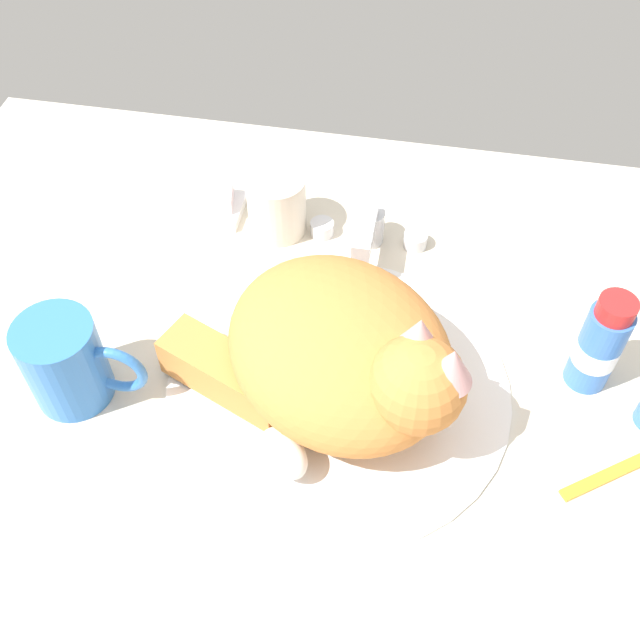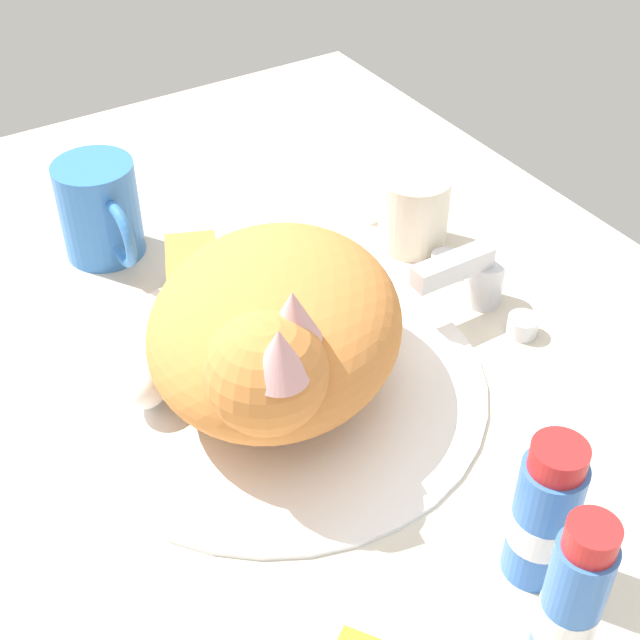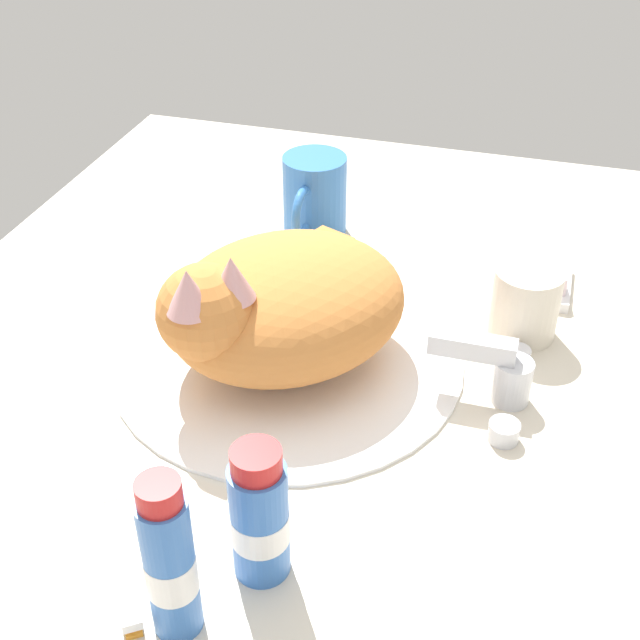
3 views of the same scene
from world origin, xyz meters
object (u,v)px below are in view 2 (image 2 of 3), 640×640
Objects in this scene: coffee_mug at (101,211)px; rinse_cup at (414,211)px; mouthwash_bottle at (570,608)px; faucet at (475,280)px; soap_bar at (372,180)px; toothpaste_bottle at (544,515)px; cat at (269,330)px.

coffee_mug is 1.61× the size of rinse_cup.
coffee_mug is 0.87× the size of mouthwash_bottle.
faucet reaches higher than soap_bar.
coffee_mug is 30.50cm from rinse_cup.
faucet is 1.17× the size of toothpaste_bottle.
coffee_mug reaches higher than faucet.
toothpaste_bottle reaches higher than rinse_cup.
faucet is 1.14× the size of coffee_mug.
cat is 26.58cm from coffee_mug.
coffee_mug is at bearing -100.68° from soap_bar.
rinse_cup is at bearing -8.51° from soap_bar.
soap_bar is (-20.34, 2.50, -0.55)cm from faucet.
toothpaste_bottle is at bearing -24.11° from rinse_cup.
toothpaste_bottle is 0.85× the size of mouthwash_bottle.
coffee_mug is at bearing -167.86° from toothpaste_bottle.
rinse_cup is (14.65, 26.73, -1.11)cm from coffee_mug.
toothpaste_bottle is at bearing 12.14° from coffee_mug.
coffee_mug is 56.92cm from mouthwash_bottle.
coffee_mug reaches higher than rinse_cup.
soap_bar is (-20.89, 24.09, -4.70)cm from cat.
cat reaches higher than faucet.
mouthwash_bottle is (30.30, 2.72, -0.37)cm from cat.
toothpaste_bottle is (50.23, 10.80, 0.62)cm from coffee_mug.
coffee_mug is 28.75cm from soap_bar.
toothpaste_bottle is 7.52cm from mouthwash_bottle.
toothpaste_bottle is (24.58, -14.82, 2.75)cm from faucet.
mouthwash_bottle is (51.19, -21.36, 4.33)cm from soap_bar.
soap_bar is 0.48× the size of mouthwash_bottle.
mouthwash_bottle is at bearing -32.81° from toothpaste_bottle.
soap_bar is 55.64cm from mouthwash_bottle.
cat is at bearing -88.55° from faucet.
soap_bar is at bearing 172.99° from faucet.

